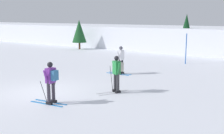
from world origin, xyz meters
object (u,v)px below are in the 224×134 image
(skier_green, at_px, (117,72))
(skier_white, at_px, (121,59))
(conifer_far_left, at_px, (186,31))
(trail_marker_pole, at_px, (186,49))
(conifer_far_right, at_px, (79,31))
(skier_purple, at_px, (51,81))

(skier_green, xyz_separation_m, skier_white, (-2.12, 3.63, -0.04))
(skier_white, xyz_separation_m, conifer_far_left, (-0.24, 11.84, 1.21))
(skier_green, relative_size, trail_marker_pole, 0.76)
(conifer_far_left, relative_size, conifer_far_right, 1.19)
(skier_purple, distance_m, conifer_far_right, 19.32)
(skier_purple, xyz_separation_m, conifer_far_left, (-1.16, 18.40, 1.17))
(skier_white, relative_size, conifer_far_right, 0.55)
(skier_white, height_order, conifer_far_right, conifer_far_right)
(skier_green, height_order, skier_purple, same)
(skier_green, relative_size, skier_purple, 1.00)
(conifer_far_right, bearing_deg, skier_white, -38.78)
(trail_marker_pole, bearing_deg, skier_green, -88.90)
(skier_white, relative_size, conifer_far_left, 0.46)
(skier_purple, distance_m, trail_marker_pole, 12.50)
(skier_white, xyz_separation_m, conifer_far_right, (-10.86, 8.73, 1.01))
(skier_purple, relative_size, conifer_far_left, 0.46)
(skier_purple, bearing_deg, conifer_far_right, 127.62)
(skier_green, height_order, trail_marker_pole, trail_marker_pole)
(conifer_far_left, bearing_deg, skier_purple, -86.40)
(conifer_far_left, distance_m, conifer_far_right, 11.07)
(conifer_far_left, xyz_separation_m, conifer_far_right, (-10.62, -3.11, -0.20))
(skier_purple, bearing_deg, conifer_far_left, 93.60)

